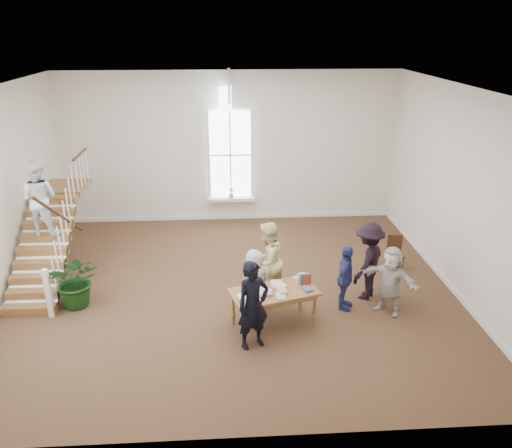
{
  "coord_description": "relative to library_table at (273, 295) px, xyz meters",
  "views": [
    {
      "loc": [
        -0.15,
        -10.18,
        5.71
      ],
      "look_at": [
        0.51,
        0.4,
        1.44
      ],
      "focal_mm": 35.0,
      "sensor_mm": 36.0,
      "label": 1
    }
  ],
  "objects": [
    {
      "name": "woman_cluster_c",
      "position": [
        2.48,
        0.38,
        0.04
      ],
      "size": [
        1.32,
        1.27,
        1.5
      ],
      "primitive_type": "imported",
      "rotation": [
        0.0,
        0.0,
        5.54
      ],
      "color": "beige",
      "rests_on": "ground"
    },
    {
      "name": "library_table",
      "position": [
        0.0,
        0.0,
        0.0
      ],
      "size": [
        1.87,
        1.31,
        0.86
      ],
      "rotation": [
        0.0,
        0.0,
        0.3
      ],
      "color": "brown",
      "rests_on": "ground"
    },
    {
      "name": "elderly_woman",
      "position": [
        -0.33,
        0.6,
        -0.01
      ],
      "size": [
        0.82,
        0.73,
        1.41
      ],
      "primitive_type": "imported",
      "rotation": [
        0.0,
        0.0,
        3.66
      ],
      "color": "#BDB6AF",
      "rests_on": "ground"
    },
    {
      "name": "police_officer",
      "position": [
        -0.43,
        -0.65,
        0.16
      ],
      "size": [
        0.76,
        0.65,
        1.75
      ],
      "primitive_type": "imported",
      "rotation": [
        0.0,
        0.0,
        0.44
      ],
      "color": "black",
      "rests_on": "ground"
    },
    {
      "name": "person_yellow",
      "position": [
        -0.03,
        1.1,
        0.19
      ],
      "size": [
        1.1,
        1.11,
        1.8
      ],
      "primitive_type": "imported",
      "rotation": [
        0.0,
        0.0,
        3.96
      ],
      "color": "#FAED9C",
      "rests_on": "ground"
    },
    {
      "name": "room_shell",
      "position": [
        -0.73,
        5.97,
        -0.31
      ],
      "size": [
        10.49,
        10.0,
        10.0
      ],
      "color": "silver",
      "rests_on": "ground"
    },
    {
      "name": "side_chair",
      "position": [
        3.28,
        2.39,
        -0.24
      ],
      "size": [
        0.39,
        0.39,
        0.87
      ],
      "rotation": [
        0.0,
        0.0,
        -0.05
      ],
      "color": "#3B1A10",
      "rests_on": "ground"
    },
    {
      "name": "woman_cluster_b",
      "position": [
        2.18,
        1.03,
        0.17
      ],
      "size": [
        1.22,
        1.31,
        1.77
      ],
      "primitive_type": "imported",
      "rotation": [
        0.0,
        0.0,
        4.05
      ],
      "color": "black",
      "rests_on": "ground"
    },
    {
      "name": "ground",
      "position": [
        -0.73,
        1.58,
        -0.71
      ],
      "size": [
        10.0,
        10.0,
        0.0
      ],
      "primitive_type": "plane",
      "color": "#4C301E",
      "rests_on": "ground"
    },
    {
      "name": "floor_plant",
      "position": [
        -4.13,
        1.06,
        -0.1
      ],
      "size": [
        1.13,
        0.99,
        1.22
      ],
      "primitive_type": "imported",
      "rotation": [
        0.0,
        0.0,
        0.03
      ],
      "color": "black",
      "rests_on": "ground"
    },
    {
      "name": "staircase",
      "position": [
        -5.07,
        2.33,
        0.91
      ],
      "size": [
        1.1,
        4.1,
        2.92
      ],
      "color": "brown",
      "rests_on": "ground"
    },
    {
      "name": "woman_cluster_a",
      "position": [
        1.58,
        0.58,
        0.02
      ],
      "size": [
        0.66,
        0.93,
        1.46
      ],
      "primitive_type": "imported",
      "rotation": [
        0.0,
        0.0,
        1.17
      ],
      "color": "navy",
      "rests_on": "ground"
    }
  ]
}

